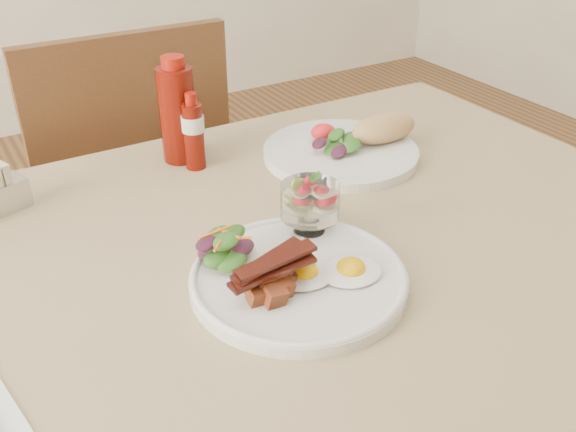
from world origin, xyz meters
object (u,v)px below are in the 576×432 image
second_plate (351,145)px  hot_sauce_bottle (194,132)px  table (264,302)px  main_plate (299,279)px  ketchup_bottle (178,113)px  fruit_cup (310,201)px  chair_far (128,196)px

second_plate → hot_sauce_bottle: bearing=159.7°
table → hot_sauce_bottle: (0.03, 0.29, 0.15)m
main_plate → hot_sauce_bottle: hot_sauce_bottle is taller
main_plate → ketchup_bottle: 0.43m
main_plate → ketchup_bottle: size_ratio=1.50×
main_plate → fruit_cup: bearing=50.4°
table → hot_sauce_bottle: 0.33m
chair_far → second_plate: bearing=-58.3°
second_plate → fruit_cup: bearing=-137.1°
fruit_cup → ketchup_bottle: ketchup_bottle is taller
chair_far → hot_sauce_bottle: bearing=-85.7°
table → chair_far: chair_far is taller
table → main_plate: bearing=-88.0°
table → hot_sauce_bottle: hot_sauce_bottle is taller
ketchup_bottle → table: bearing=-93.3°
ketchup_bottle → hot_sauce_bottle: (0.01, -0.05, -0.02)m
fruit_cup → hot_sauce_bottle: size_ratio=0.62×
second_plate → hot_sauce_bottle: (-0.26, 0.10, 0.05)m
chair_far → second_plate: (0.29, -0.47, 0.25)m
second_plate → main_plate: bearing=-135.1°
chair_far → hot_sauce_bottle: (0.03, -0.37, 0.29)m
main_plate → hot_sauce_bottle: (0.02, 0.38, 0.06)m
second_plate → ketchup_bottle: size_ratio=1.62×
main_plate → fruit_cup: 0.12m
fruit_cup → ketchup_bottle: 0.35m
ketchup_bottle → hot_sauce_bottle: bearing=-79.5°
table → fruit_cup: fruit_cup is taller
main_plate → second_plate: (0.29, 0.28, 0.01)m
chair_far → fruit_cup: bearing=-83.8°
chair_far → second_plate: 0.60m
ketchup_bottle → main_plate: bearing=-92.2°
table → main_plate: 0.13m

